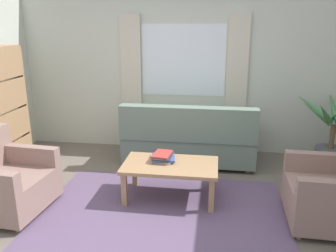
# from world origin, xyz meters

# --- Properties ---
(ground_plane) EXTENTS (6.24, 6.24, 0.00)m
(ground_plane) POSITION_xyz_m (0.00, 0.00, 0.00)
(ground_plane) COLOR #6B6056
(wall_back) EXTENTS (5.32, 0.12, 2.60)m
(wall_back) POSITION_xyz_m (0.00, 2.26, 1.30)
(wall_back) COLOR beige
(wall_back) RESTS_ON ground_plane
(window_with_curtains) EXTENTS (1.98, 0.07, 1.40)m
(window_with_curtains) POSITION_xyz_m (0.00, 2.18, 1.45)
(window_with_curtains) COLOR white
(area_rug) EXTENTS (2.68, 2.09, 0.01)m
(area_rug) POSITION_xyz_m (0.00, 0.00, 0.01)
(area_rug) COLOR #604C6B
(area_rug) RESTS_ON ground_plane
(couch) EXTENTS (1.90, 0.82, 0.92)m
(couch) POSITION_xyz_m (0.16, 1.58, 0.37)
(couch) COLOR slate
(couch) RESTS_ON ground_plane
(armchair_left) EXTENTS (0.89, 0.91, 0.88)m
(armchair_left) POSITION_xyz_m (-1.74, -0.07, 0.35)
(armchair_left) COLOR gray
(armchair_left) RESTS_ON ground_plane
(armchair_right) EXTENTS (0.84, 0.86, 0.88)m
(armchair_right) POSITION_xyz_m (1.78, 0.16, 0.35)
(armchair_right) COLOR gray
(armchair_right) RESTS_ON ground_plane
(coffee_table) EXTENTS (1.10, 0.64, 0.44)m
(coffee_table) POSITION_xyz_m (0.03, 0.46, 0.38)
(coffee_table) COLOR #A87F56
(coffee_table) RESTS_ON ground_plane
(book_stack_on_table) EXTENTS (0.31, 0.32, 0.08)m
(book_stack_on_table) POSITION_xyz_m (-0.07, 0.56, 0.48)
(book_stack_on_table) COLOR beige
(book_stack_on_table) RESTS_ON coffee_table
(potted_plant) EXTENTS (1.02, 1.35, 1.09)m
(potted_plant) POSITION_xyz_m (2.17, 1.68, 0.48)
(potted_plant) COLOR #56565B
(potted_plant) RESTS_ON ground_plane
(bookshelf) EXTENTS (0.30, 0.94, 1.72)m
(bookshelf) POSITION_xyz_m (-2.35, 0.97, 0.79)
(bookshelf) COLOR #A87F56
(bookshelf) RESTS_ON ground_plane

